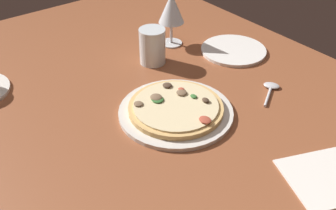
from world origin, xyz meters
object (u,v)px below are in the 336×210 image
at_px(wine_glass_far, 171,10).
at_px(paper_menu, 334,176).
at_px(pizza_main, 176,109).
at_px(spoon, 271,88).
at_px(water_glass, 152,48).
at_px(side_plate, 233,50).

height_order(wine_glass_far, paper_menu, wine_glass_far).
relative_size(pizza_main, spoon, 2.55).
bearing_deg(paper_menu, wine_glass_far, 13.52).
distance_m(water_glass, side_plate, 0.24).
distance_m(pizza_main, wine_glass_far, 0.36).
xyz_separation_m(pizza_main, side_plate, (0.13, -0.32, -0.01)).
bearing_deg(side_plate, paper_menu, 156.43).
xyz_separation_m(pizza_main, spoon, (-0.07, -0.25, -0.01)).
relative_size(side_plate, spoon, 1.82).
height_order(water_glass, paper_menu, water_glass).
bearing_deg(side_plate, water_glass, 66.93).
height_order(side_plate, paper_menu, side_plate).
bearing_deg(pizza_main, side_plate, -67.69).
xyz_separation_m(water_glass, side_plate, (-0.09, -0.22, -0.04)).
xyz_separation_m(side_plate, paper_menu, (-0.47, 0.20, -0.00)).
relative_size(side_plate, paper_menu, 1.02).
xyz_separation_m(side_plate, spoon, (-0.20, 0.07, 0.00)).
bearing_deg(spoon, pizza_main, 74.56).
xyz_separation_m(wine_glass_far, water_glass, (-0.06, 0.11, -0.06)).
bearing_deg(side_plate, wine_glass_far, 36.73).
distance_m(side_plate, paper_menu, 0.51).
height_order(pizza_main, water_glass, water_glass).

